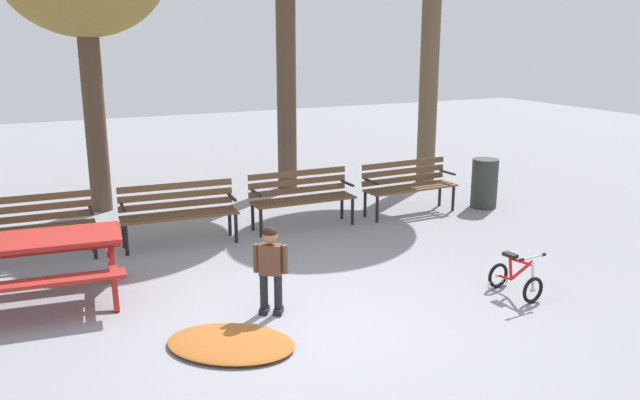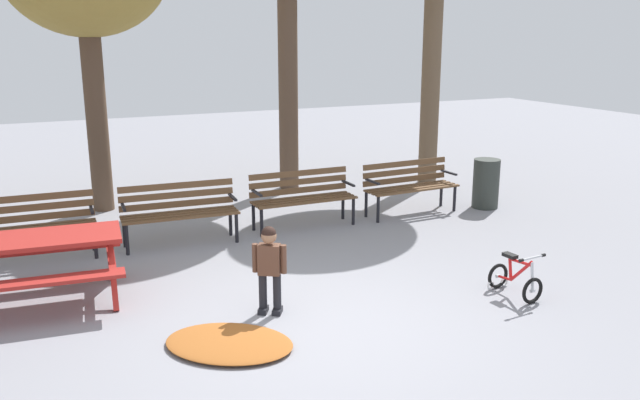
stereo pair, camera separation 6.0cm
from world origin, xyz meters
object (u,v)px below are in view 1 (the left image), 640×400
park_bench_far_left (30,223)px  park_bench_far_right (408,183)px  child_standing (271,264)px  trash_bin (484,183)px  park_bench_right (301,194)px  picnic_table (35,253)px  kids_bicycle (515,278)px  park_bench_left (178,209)px

park_bench_far_left → park_bench_far_right: (5.69, -0.12, 0.00)m
child_standing → trash_bin: 5.48m
park_bench_right → trash_bin: size_ratio=1.93×
park_bench_far_right → child_standing: size_ratio=1.68×
trash_bin → picnic_table: bearing=-170.3°
park_bench_right → kids_bicycle: size_ratio=2.75×
park_bench_far_right → trash_bin: bearing=-10.7°
park_bench_far_right → kids_bicycle: 3.61m
kids_bicycle → park_bench_left: bearing=130.3°
park_bench_far_left → park_bench_right: size_ratio=1.01×
park_bench_left → child_standing: (0.29, -2.78, 0.05)m
park_bench_far_left → trash_bin: 7.07m
child_standing → park_bench_right: bearing=60.3°
picnic_table → park_bench_far_left: size_ratio=1.19×
park_bench_left → trash_bin: 5.17m
park_bench_right → park_bench_far_left: bearing=178.8°
park_bench_far_left → kids_bicycle: park_bench_far_left is taller
park_bench_far_left → park_bench_far_right: 5.69m
park_bench_left → trash_bin: (5.16, -0.25, -0.09)m
child_standing → kids_bicycle: child_standing is taller
park_bench_far_right → park_bench_right: bearing=179.0°
park_bench_left → kids_bicycle: park_bench_left is taller
picnic_table → child_standing: 2.57m
park_bench_right → park_bench_far_right: bearing=-1.0°
picnic_table → park_bench_right: bearing=21.5°
park_bench_right → child_standing: 3.24m
park_bench_far_right → park_bench_left: bearing=-179.9°
park_bench_far_left → park_bench_right: bearing=-1.2°
park_bench_right → kids_bicycle: (1.07, -3.54, -0.31)m
park_bench_left → picnic_table: bearing=-142.6°
kids_bicycle → park_bench_far_left: bearing=143.4°
picnic_table → park_bench_left: bearing=37.4°
park_bench_far_left → trash_bin: (7.06, -0.37, -0.09)m
park_bench_left → trash_bin: park_bench_left is taller
picnic_table → trash_bin: trash_bin is taller
picnic_table → kids_bicycle: picnic_table is taller
picnic_table → park_bench_far_right: park_bench_far_right is taller
trash_bin → park_bench_right: bearing=174.9°
park_bench_far_left → child_standing: bearing=-52.9°
picnic_table → child_standing: bearing=-30.8°
park_bench_far_left → child_standing: 3.63m
trash_bin → park_bench_left: bearing=177.2°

